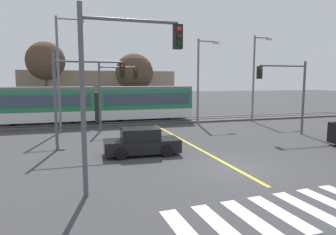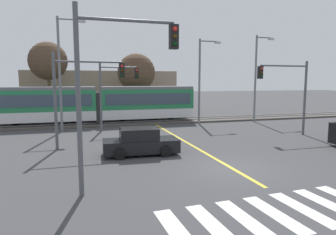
{
  "view_description": "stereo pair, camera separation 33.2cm",
  "coord_description": "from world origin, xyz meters",
  "px_view_note": "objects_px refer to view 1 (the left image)",
  "views": [
    {
      "loc": [
        -7.17,
        -12.28,
        4.15
      ],
      "look_at": [
        -0.98,
        7.57,
        1.6
      ],
      "focal_mm": 32.0,
      "sensor_mm": 36.0,
      "label": 1
    },
    {
      "loc": [
        -6.86,
        -12.37,
        4.15
      ],
      "look_at": [
        -0.98,
        7.57,
        1.6
      ],
      "focal_mm": 32.0,
      "sensor_mm": 36.0,
      "label": 2
    }
  ],
  "objects_px": {
    "traffic_light_far_left": "(113,86)",
    "street_lamp_centre": "(200,76)",
    "traffic_light_mid_left": "(80,86)",
    "street_lamp_west": "(61,68)",
    "traffic_light_near_left": "(116,73)",
    "bare_tree_west": "(45,61)",
    "light_rail_tram": "(96,103)",
    "sedan_crossing": "(142,142)",
    "traffic_light_mid_right": "(288,86)",
    "bare_tree_east": "(134,73)",
    "street_lamp_east": "(255,74)"
  },
  "relations": [
    {
      "from": "street_lamp_centre",
      "to": "bare_tree_east",
      "type": "relative_size",
      "value": 1.12
    },
    {
      "from": "street_lamp_centre",
      "to": "bare_tree_west",
      "type": "height_order",
      "value": "bare_tree_west"
    },
    {
      "from": "street_lamp_east",
      "to": "light_rail_tram",
      "type": "bearing_deg",
      "value": 170.44
    },
    {
      "from": "street_lamp_centre",
      "to": "bare_tree_east",
      "type": "distance_m",
      "value": 8.96
    },
    {
      "from": "light_rail_tram",
      "to": "bare_tree_east",
      "type": "relative_size",
      "value": 2.55
    },
    {
      "from": "sedan_crossing",
      "to": "bare_tree_west",
      "type": "distance_m",
      "value": 19.94
    },
    {
      "from": "light_rail_tram",
      "to": "traffic_light_mid_right",
      "type": "bearing_deg",
      "value": -37.29
    },
    {
      "from": "traffic_light_far_left",
      "to": "street_lamp_east",
      "type": "height_order",
      "value": "street_lamp_east"
    },
    {
      "from": "street_lamp_west",
      "to": "street_lamp_centre",
      "type": "xyz_separation_m",
      "value": [
        12.5,
        0.95,
        -0.58
      ]
    },
    {
      "from": "light_rail_tram",
      "to": "bare_tree_east",
      "type": "bearing_deg",
      "value": 46.99
    },
    {
      "from": "traffic_light_far_left",
      "to": "street_lamp_centre",
      "type": "bearing_deg",
      "value": 9.88
    },
    {
      "from": "light_rail_tram",
      "to": "sedan_crossing",
      "type": "xyz_separation_m",
      "value": [
        1.56,
        -12.85,
        -1.35
      ]
    },
    {
      "from": "street_lamp_centre",
      "to": "traffic_light_mid_left",
      "type": "bearing_deg",
      "value": -145.36
    },
    {
      "from": "sedan_crossing",
      "to": "traffic_light_mid_right",
      "type": "distance_m",
      "value": 12.51
    },
    {
      "from": "bare_tree_west",
      "to": "sedan_crossing",
      "type": "bearing_deg",
      "value": -70.77
    },
    {
      "from": "traffic_light_near_left",
      "to": "light_rail_tram",
      "type": "bearing_deg",
      "value": 88.39
    },
    {
      "from": "traffic_light_near_left",
      "to": "street_lamp_centre",
      "type": "height_order",
      "value": "street_lamp_centre"
    },
    {
      "from": "traffic_light_mid_right",
      "to": "traffic_light_mid_left",
      "type": "bearing_deg",
      "value": -179.97
    },
    {
      "from": "traffic_light_mid_right",
      "to": "street_lamp_centre",
      "type": "height_order",
      "value": "street_lamp_centre"
    },
    {
      "from": "traffic_light_mid_left",
      "to": "street_lamp_west",
      "type": "relative_size",
      "value": 0.64
    },
    {
      "from": "traffic_light_mid_left",
      "to": "street_lamp_west",
      "type": "xyz_separation_m",
      "value": [
        -1.34,
        6.76,
        1.34
      ]
    },
    {
      "from": "bare_tree_west",
      "to": "bare_tree_east",
      "type": "xyz_separation_m",
      "value": [
        9.4,
        -0.27,
        -1.13
      ]
    },
    {
      "from": "light_rail_tram",
      "to": "traffic_light_mid_left",
      "type": "bearing_deg",
      "value": -98.86
    },
    {
      "from": "traffic_light_near_left",
      "to": "bare_tree_east",
      "type": "relative_size",
      "value": 0.94
    },
    {
      "from": "traffic_light_mid_right",
      "to": "street_lamp_centre",
      "type": "distance_m",
      "value": 8.64
    },
    {
      "from": "street_lamp_west",
      "to": "bare_tree_west",
      "type": "distance_m",
      "value": 8.94
    },
    {
      "from": "traffic_light_mid_right",
      "to": "bare_tree_east",
      "type": "relative_size",
      "value": 0.78
    },
    {
      "from": "bare_tree_east",
      "to": "sedan_crossing",
      "type": "bearing_deg",
      "value": -99.82
    },
    {
      "from": "street_lamp_east",
      "to": "sedan_crossing",
      "type": "bearing_deg",
      "value": -143.79
    },
    {
      "from": "street_lamp_west",
      "to": "street_lamp_east",
      "type": "xyz_separation_m",
      "value": [
        18.47,
        0.83,
        -0.32
      ]
    },
    {
      "from": "traffic_light_mid_left",
      "to": "bare_tree_east",
      "type": "distance_m",
      "value": 16.46
    },
    {
      "from": "traffic_light_mid_left",
      "to": "bare_tree_east",
      "type": "bearing_deg",
      "value": 67.67
    },
    {
      "from": "traffic_light_mid_left",
      "to": "traffic_light_mid_right",
      "type": "relative_size",
      "value": 1.04
    },
    {
      "from": "traffic_light_far_left",
      "to": "bare_tree_west",
      "type": "xyz_separation_m",
      "value": [
        -5.88,
        9.22,
        2.47
      ]
    },
    {
      "from": "traffic_light_mid_left",
      "to": "street_lamp_centre",
      "type": "bearing_deg",
      "value": 34.64
    },
    {
      "from": "traffic_light_near_left",
      "to": "bare_tree_west",
      "type": "height_order",
      "value": "bare_tree_west"
    },
    {
      "from": "street_lamp_west",
      "to": "sedan_crossing",
      "type": "bearing_deg",
      "value": -64.46
    },
    {
      "from": "traffic_light_mid_left",
      "to": "bare_tree_west",
      "type": "relative_size",
      "value": 0.71
    },
    {
      "from": "street_lamp_east",
      "to": "bare_tree_west",
      "type": "relative_size",
      "value": 1.05
    },
    {
      "from": "bare_tree_east",
      "to": "street_lamp_centre",
      "type": "bearing_deg",
      "value": -56.64
    },
    {
      "from": "street_lamp_west",
      "to": "traffic_light_near_left",
      "type": "bearing_deg",
      "value": -80.73
    },
    {
      "from": "traffic_light_far_left",
      "to": "traffic_light_mid_right",
      "type": "relative_size",
      "value": 1.0
    },
    {
      "from": "traffic_light_mid_left",
      "to": "street_lamp_west",
      "type": "height_order",
      "value": "street_lamp_west"
    },
    {
      "from": "street_lamp_east",
      "to": "traffic_light_far_left",
      "type": "bearing_deg",
      "value": -174.65
    },
    {
      "from": "light_rail_tram",
      "to": "street_lamp_west",
      "type": "height_order",
      "value": "street_lamp_west"
    },
    {
      "from": "street_lamp_east",
      "to": "bare_tree_east",
      "type": "relative_size",
      "value": 1.19
    },
    {
      "from": "street_lamp_west",
      "to": "street_lamp_centre",
      "type": "distance_m",
      "value": 12.55
    },
    {
      "from": "traffic_light_mid_right",
      "to": "street_lamp_west",
      "type": "bearing_deg",
      "value": 157.51
    },
    {
      "from": "traffic_light_mid_right",
      "to": "bare_tree_west",
      "type": "distance_m",
      "value": 23.95
    },
    {
      "from": "traffic_light_mid_left",
      "to": "street_lamp_centre",
      "type": "distance_m",
      "value": 13.59
    }
  ]
}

